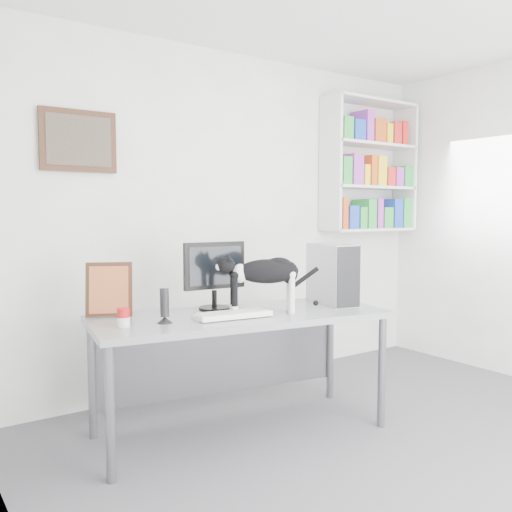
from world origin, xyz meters
The scene contains 11 objects.
room centered at (0.00, 0.00, 1.35)m, with size 4.01×4.01×2.70m.
bookshelf centered at (1.40, 1.85, 1.85)m, with size 1.03×0.28×1.24m, color silver.
wall_art centered at (-1.30, 1.97, 1.90)m, with size 0.52×0.04×0.42m, color #402714.
desk centered at (-0.58, 1.05, 0.39)m, with size 1.86×0.72×0.77m, color gray.
monitor centered at (-0.65, 1.26, 1.00)m, with size 0.43×0.21×0.46m, color black.
keyboard centered at (-0.70, 0.96, 0.79)m, with size 0.46×0.18×0.04m, color white.
pc_tower centered at (0.15, 1.00, 0.98)m, with size 0.19×0.42×0.42m, color #AFAFB4.
speaker centered at (-1.11, 1.05, 0.88)m, with size 0.09×0.09×0.21m, color black.
leaning_print centered at (-1.30, 1.43, 0.95)m, with size 0.28×0.11×0.35m, color #402714.
soup_can centered at (-1.34, 1.09, 0.83)m, with size 0.07×0.07×0.10m, color #B90F14.
cat centered at (-0.46, 0.96, 0.96)m, with size 0.59×0.16×0.36m, color black, non-canonical shape.
Camera 1 is at (-2.43, -1.80, 1.42)m, focal length 38.00 mm.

